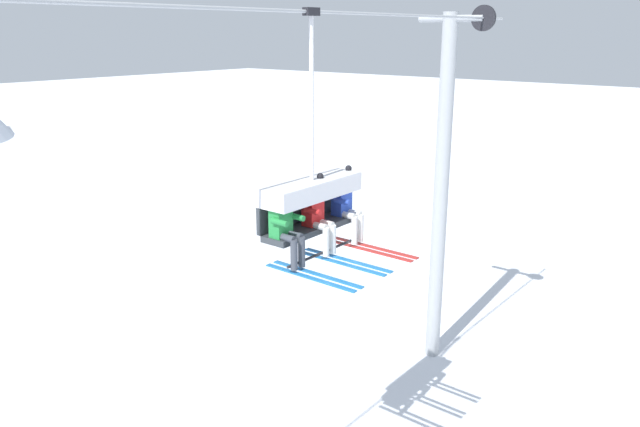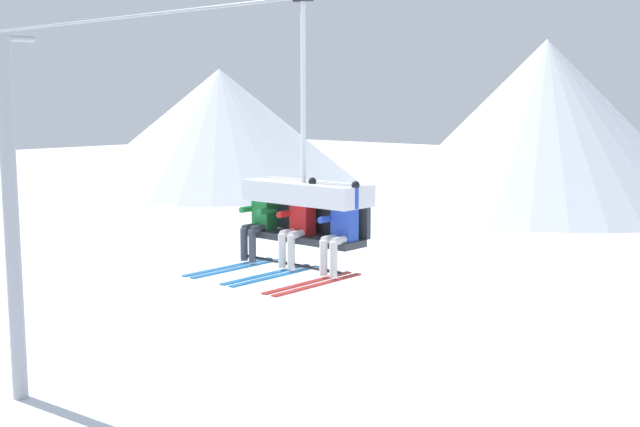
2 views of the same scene
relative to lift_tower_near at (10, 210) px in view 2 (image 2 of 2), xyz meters
name	(u,v)px [view 2 (image 2 of 2)]	position (x,y,z in m)	size (l,w,h in m)	color
mountain_peak_west	(220,129)	(-31.27, 34.60, 0.23)	(23.72, 23.72, 9.60)	white
mountain_peak_central	(544,124)	(-6.21, 40.76, 0.97)	(21.68, 21.68, 11.08)	white
lift_tower_near	(10,210)	(0.00, 0.00, 0.00)	(0.36, 1.88, 8.81)	#9EA3A8
lift_cable	(207,8)	(7.96, -0.78, 3.96)	(17.92, 0.05, 0.05)	#9EA3A8
chairlift_chair	(307,200)	(9.96, -0.71, 1.13)	(1.97, 0.74, 3.79)	#33383D
skier_green	(258,219)	(9.18, -0.93, 0.79)	(0.46, 1.70, 1.23)	#23843D
skier_red	(297,223)	(9.96, -0.92, 0.82)	(0.48, 1.70, 1.34)	red
skier_blue	(339,229)	(10.74, -0.92, 0.82)	(0.48, 1.70, 1.34)	#2847B7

